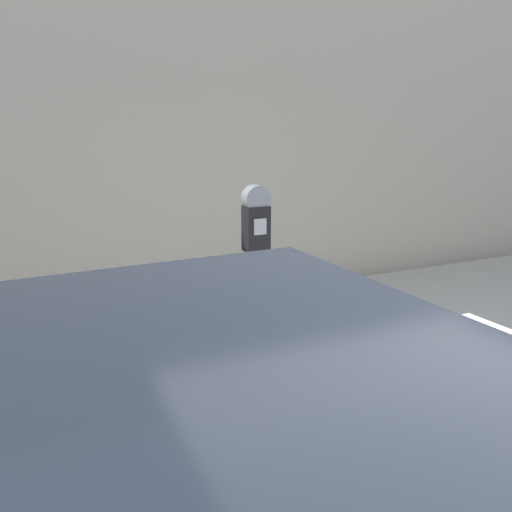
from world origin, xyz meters
The scene contains 3 objects.
sidewalk centered at (0.00, 2.20, 0.06)m, with size 24.00×2.80×0.11m.
building_facade centered at (0.00, 4.04, 2.29)m, with size 24.00×0.30×4.58m.
parking_meter centered at (-0.50, 1.31, 1.10)m, with size 0.17×0.13×1.55m.
Camera 1 is at (-1.83, -1.61, 2.00)m, focal length 35.00 mm.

